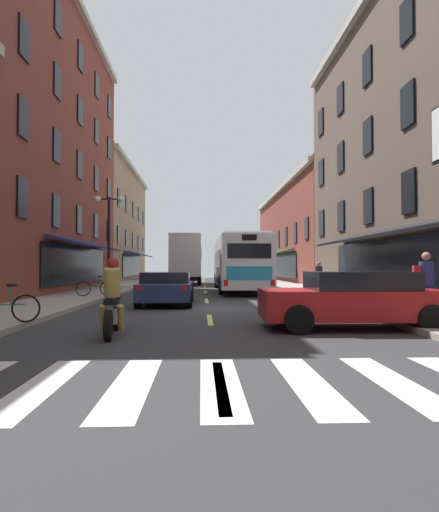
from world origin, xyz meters
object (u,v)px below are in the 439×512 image
Objects in this scene: transit_bus at (238,263)px; box_truck at (186,259)px; bicycle_near at (95,288)px; motorcycle_rider at (113,302)px; street_lamp_twin at (109,239)px; sedan_far at (354,299)px; pedestrian_mid at (319,277)px; bicycle_mid at (3,307)px; pedestrian_near at (426,283)px; sedan_near at (186,274)px; sedan_mid at (167,288)px.

box_truck is (-3.49, 9.83, 0.37)m from transit_bus.
box_truck is 16.47m from bicycle_near.
box_truck is at bearing 88.63° from motorcycle_rider.
transit_bus is 8.19m from street_lamp_twin.
transit_bus reaches higher than sedan_far.
street_lamp_twin is (-2.63, 11.99, 2.10)m from motorcycle_rider.
pedestrian_mid is (7.19, -14.06, -1.10)m from box_truck.
transit_bus is at bearing 33.66° from street_lamp_twin.
sedan_far reaches higher than bicycle_mid.
sedan_far is at bearing -57.00° from pedestrian_near.
bicycle_mid is at bearing -97.73° from box_truck.
sedan_near is (-0.29, 10.05, -1.35)m from box_truck.
transit_bus reaches higher than pedestrian_mid.
transit_bus is at bearing 68.83° from sedan_mid.
bicycle_near is (-3.19, -26.08, -0.19)m from sedan_near.
motorcycle_rider is 12.46m from street_lamp_twin.
sedan_near reaches higher than bicycle_near.
street_lamp_twin is at bearing 102.39° from motorcycle_rider.
sedan_far is at bearing 8.44° from motorcycle_rider.
bicycle_mid is (-2.79, 1.11, -0.21)m from motorcycle_rider.
box_truck is 3.83× the size of motorcycle_rider.
pedestrian_near is (7.08, -5.74, 0.38)m from sedan_mid.
bicycle_near is at bearing -115.99° from pedestrian_near.
pedestrian_mid is at bearing 1.43° from street_lamp_twin.
bicycle_near is 0.36× the size of street_lamp_twin.
sedan_near is at bearing 84.93° from bicycle_mid.
street_lamp_twin is at bearing -96.95° from sedan_near.
bicycle_near is (-2.85, 10.29, -0.21)m from motorcycle_rider.
sedan_far is 13.98m from street_lamp_twin.
transit_bus is 10.43m from box_truck.
pedestrian_mid reaches higher than motorcycle_rider.
box_truck is 1.66× the size of sedan_near.
motorcycle_rider is (-4.12, -16.49, -0.96)m from transit_bus.
sedan_far is (4.86, -25.50, -1.35)m from box_truck.
pedestrian_near is (7.31, -34.80, 0.34)m from sedan_near.
bicycle_near is (-8.35, 9.47, -0.19)m from sedan_far.
transit_bus reaches higher than sedan_near.
sedan_mid is 7.33m from motorcycle_rider.
sedan_mid is 2.03× the size of motorcycle_rider.
transit_bus is 2.40× the size of street_lamp_twin.
box_truck reaches higher than pedestrian_mid.
bicycle_mid is 15.40m from pedestrian_mid.
street_lamp_twin is at bearing 126.03° from sedan_far.
street_lamp_twin reaches higher than transit_bus.
transit_bus is 1.45× the size of box_truck.
sedan_mid is at bearing 61.59° from bicycle_mid.
sedan_mid is 4.54m from bicycle_near.
box_truck is 26.36m from motorcycle_rider.
box_truck is 25.74m from pedestrian_near.
pedestrian_near is (7.02, -24.75, -1.00)m from box_truck.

